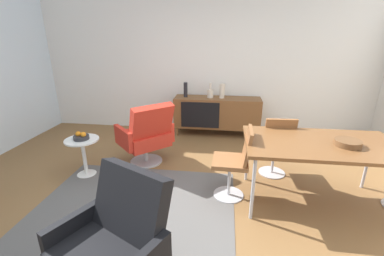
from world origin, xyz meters
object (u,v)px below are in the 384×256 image
(dining_chair_back_left, at_px, (276,144))
(lounge_chair_red, at_px, (147,134))
(vase_ceramic_small, at_px, (210,93))
(sideboard, at_px, (217,112))
(armchair_black_shell, at_px, (114,242))
(dining_chair_near_window, at_px, (236,160))
(vase_sculptural_dark, at_px, (222,91))
(side_table_round, at_px, (84,153))
(fruit_bowl, at_px, (81,137))
(dining_table, at_px, (321,146))
(wooden_bowl_on_table, at_px, (348,143))
(vase_cobalt, at_px, (186,90))

(dining_chair_back_left, bearing_deg, lounge_chair_red, 176.12)
(vase_ceramic_small, xyz_separation_m, lounge_chair_red, (-0.82, -1.36, -0.34))
(sideboard, xyz_separation_m, armchair_black_shell, (-0.57, -3.41, 0.03))
(dining_chair_near_window, bearing_deg, vase_sculptural_dark, 96.05)
(side_table_round, relative_size, fruit_bowl, 2.60)
(dining_chair_back_left, relative_size, side_table_round, 1.65)
(vase_ceramic_small, distance_m, dining_chair_back_left, 1.81)
(armchair_black_shell, xyz_separation_m, fruit_bowl, (-1.15, 1.62, 0.09))
(vase_ceramic_small, relative_size, dining_table, 0.17)
(wooden_bowl_on_table, xyz_separation_m, armchair_black_shell, (-1.99, -1.31, -0.30))
(wooden_bowl_on_table, height_order, lounge_chair_red, lounge_chair_red)
(lounge_chair_red, bearing_deg, sideboard, 54.91)
(dining_table, bearing_deg, dining_chair_back_left, 121.81)
(wooden_bowl_on_table, xyz_separation_m, dining_chair_back_left, (-0.58, 0.62, -0.30))
(dining_chair_back_left, bearing_deg, side_table_round, -173.13)
(side_table_round, bearing_deg, wooden_bowl_on_table, -5.62)
(vase_sculptural_dark, bearing_deg, fruit_bowl, -135.01)
(vase_sculptural_dark, height_order, wooden_bowl_on_table, vase_sculptural_dark)
(vase_cobalt, bearing_deg, armchair_black_shell, -89.46)
(vase_ceramic_small, xyz_separation_m, armchair_black_shell, (-0.43, -3.41, -0.34))
(armchair_black_shell, bearing_deg, vase_sculptural_dark, 79.29)
(vase_cobalt, bearing_deg, fruit_bowl, -121.88)
(dining_table, distance_m, dining_chair_near_window, 0.92)
(sideboard, distance_m, vase_cobalt, 0.73)
(sideboard, relative_size, side_table_round, 3.08)
(wooden_bowl_on_table, bearing_deg, sideboard, 124.11)
(sideboard, height_order, fruit_bowl, sideboard)
(dining_chair_back_left, bearing_deg, vase_sculptural_dark, 117.09)
(lounge_chair_red, bearing_deg, vase_sculptural_dark, 52.74)
(sideboard, height_order, vase_sculptural_dark, vase_sculptural_dark)
(vase_ceramic_small, relative_size, fruit_bowl, 1.37)
(sideboard, distance_m, fruit_bowl, 2.48)
(dining_chair_back_left, height_order, lounge_chair_red, lounge_chair_red)
(dining_table, bearing_deg, sideboard, 120.16)
(side_table_round, bearing_deg, lounge_chair_red, 29.58)
(wooden_bowl_on_table, distance_m, dining_chair_near_window, 1.16)
(vase_sculptural_dark, relative_size, side_table_round, 0.50)
(dining_chair_back_left, xyz_separation_m, lounge_chair_red, (-1.80, 0.12, -0.00))
(dining_table, distance_m, wooden_bowl_on_table, 0.25)
(wooden_bowl_on_table, distance_m, lounge_chair_red, 2.51)
(dining_table, relative_size, wooden_bowl_on_table, 6.15)
(dining_chair_near_window, bearing_deg, vase_cobalt, 113.63)
(wooden_bowl_on_table, bearing_deg, armchair_black_shell, -146.53)
(vase_cobalt, height_order, fruit_bowl, vase_cobalt)
(wooden_bowl_on_table, height_order, dining_chair_near_window, dining_chair_near_window)
(dining_chair_near_window, bearing_deg, side_table_round, 172.81)
(dining_chair_back_left, bearing_deg, dining_chair_near_window, -134.05)
(dining_table, relative_size, side_table_round, 3.08)
(armchair_black_shell, bearing_deg, wooden_bowl_on_table, 33.47)
(wooden_bowl_on_table, xyz_separation_m, side_table_round, (-3.13, 0.31, -0.45))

